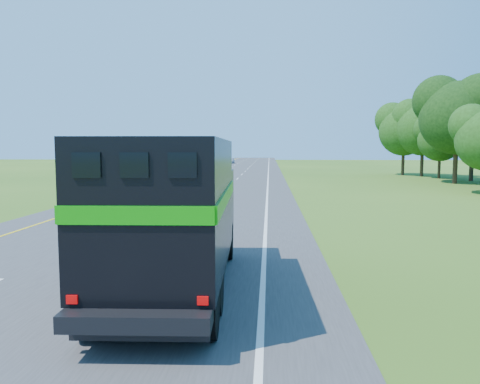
{
  "coord_description": "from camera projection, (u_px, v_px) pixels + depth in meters",
  "views": [
    {
      "loc": [
        5.66,
        0.11,
        3.7
      ],
      "look_at": [
        4.24,
        22.62,
        1.58
      ],
      "focal_mm": 35.0,
      "sensor_mm": 36.0,
      "label": 1
    }
  ],
  "objects": [
    {
      "name": "road",
      "position": [
        217.0,
        182.0,
        50.27
      ],
      "size": [
        15.0,
        260.0,
        0.04
      ],
      "primitive_type": "cube",
      "color": "#38383A",
      "rests_on": "ground"
    },
    {
      "name": "white_suv",
      "position": [
        145.0,
        186.0,
        35.68
      ],
      "size": [
        2.88,
        5.72,
        1.55
      ],
      "primitive_type": "imported",
      "rotation": [
        0.0,
        0.0,
        -0.06
      ],
      "color": "silver",
      "rests_on": "road"
    },
    {
      "name": "lane_markings",
      "position": [
        217.0,
        182.0,
        50.27
      ],
      "size": [
        11.15,
        260.0,
        0.01
      ],
      "color": "yellow",
      "rests_on": "road"
    },
    {
      "name": "horse_truck",
      "position": [
        174.0,
        211.0,
        11.83
      ],
      "size": [
        3.02,
        8.82,
        3.86
      ],
      "rotation": [
        0.0,
        0.0,
        0.04
      ],
      "color": "black",
      "rests_on": "road"
    },
    {
      "name": "far_car",
      "position": [
        230.0,
        160.0,
        112.56
      ],
      "size": [
        2.01,
        4.27,
        1.41
      ],
      "primitive_type": "imported",
      "rotation": [
        0.0,
        0.0,
        -0.09
      ],
      "color": "silver",
      "rests_on": "road"
    }
  ]
}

